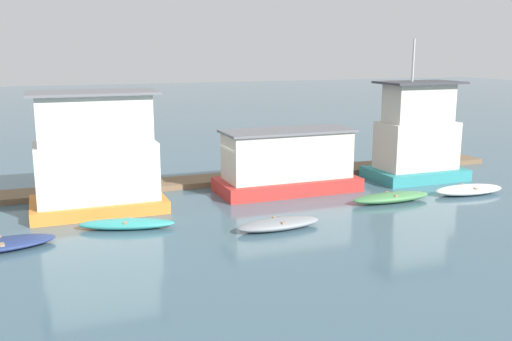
% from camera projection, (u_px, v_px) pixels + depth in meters
% --- Properties ---
extents(ground_plane, '(200.00, 200.00, 0.00)m').
position_uv_depth(ground_plane, '(249.00, 193.00, 29.45)').
color(ground_plane, '#426070').
extents(dock_walkway, '(33.80, 2.15, 0.30)m').
position_uv_depth(dock_walkway, '(231.00, 179.00, 32.12)').
color(dock_walkway, brown).
rests_on(dock_walkway, ground_plane).
extents(houseboat_orange, '(5.95, 3.64, 5.47)m').
position_uv_depth(houseboat_orange, '(96.00, 156.00, 25.84)').
color(houseboat_orange, orange).
rests_on(houseboat_orange, ground_plane).
extents(houseboat_red, '(7.35, 3.30, 3.23)m').
position_uv_depth(houseboat_red, '(287.00, 163.00, 29.68)').
color(houseboat_red, red).
rests_on(houseboat_red, ground_plane).
extents(houseboat_teal, '(5.27, 3.42, 7.86)m').
position_uv_depth(houseboat_teal, '(417.00, 138.00, 32.33)').
color(houseboat_teal, teal).
rests_on(houseboat_teal, ground_plane).
extents(dinghy_navy, '(4.07, 2.06, 0.38)m').
position_uv_depth(dinghy_navy, '(1.00, 244.00, 21.13)').
color(dinghy_navy, navy).
rests_on(dinghy_navy, ground_plane).
extents(dinghy_teal, '(4.07, 2.14, 0.41)m').
position_uv_depth(dinghy_teal, '(127.00, 224.00, 23.58)').
color(dinghy_teal, teal).
rests_on(dinghy_teal, ground_plane).
extents(dinghy_grey, '(3.71, 1.37, 0.44)m').
position_uv_depth(dinghy_grey, '(279.00, 224.00, 23.50)').
color(dinghy_grey, gray).
rests_on(dinghy_grey, ground_plane).
extents(dinghy_green, '(4.20, 1.16, 0.47)m').
position_uv_depth(dinghy_green, '(391.00, 197.00, 27.67)').
color(dinghy_green, '#47844C').
rests_on(dinghy_green, ground_plane).
extents(dinghy_white, '(3.95, 1.69, 0.47)m').
position_uv_depth(dinghy_white, '(469.00, 190.00, 29.21)').
color(dinghy_white, white).
rests_on(dinghy_white, ground_plane).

